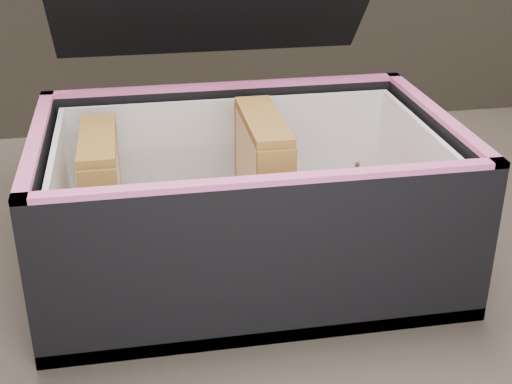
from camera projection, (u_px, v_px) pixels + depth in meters
lunch_bag at (245, 187)px, 0.59m from camera, size 0.33×0.37×0.28m
plastic_tub at (186, 216)px, 0.59m from camera, size 0.18×0.13×0.07m
sandwich_left at (103, 199)px, 0.57m from camera, size 0.03×0.10×0.11m
sandwich_right at (263, 183)px, 0.59m from camera, size 0.03×0.11×0.12m
carrot_sticks at (184, 241)px, 0.59m from camera, size 0.05×0.12×0.03m
paper_napkin at (355, 234)px, 0.63m from camera, size 0.09×0.09×0.01m
red_apple at (354, 205)px, 0.60m from camera, size 0.07×0.07×0.07m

